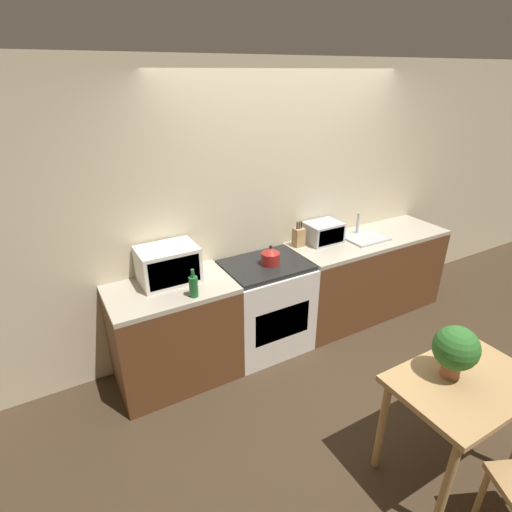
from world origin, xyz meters
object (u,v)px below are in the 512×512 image
Objects in this scene: stove_range at (265,306)px; dining_table at (462,395)px; kettle at (271,256)px; bottle at (194,286)px; microwave at (168,264)px; toaster_oven at (323,232)px.

dining_table is (0.37, -1.77, 0.21)m from stove_range.
stove_range is 0.53m from kettle.
bottle is at bearing -164.08° from stove_range.
bottle is at bearing -166.84° from kettle.
dining_table is at bearing -53.62° from bottle.
kettle is 0.83m from bottle.
bottle reaches higher than kettle.
stove_range is at bearing 15.92° from bottle.
microwave is at bearing 172.18° from stove_range.
kettle is at bearing 100.93° from dining_table.
dining_table is at bearing -78.31° from stove_range.
toaster_oven is (1.62, 0.03, -0.05)m from microwave.
stove_range is 0.97m from bottle.
kettle is 0.39× the size of microwave.
microwave is (-0.89, 0.15, 0.07)m from kettle.
kettle is at bearing -166.03° from toaster_oven.
stove_range is 3.89× the size of bottle.
microwave is 1.62m from toaster_oven.
bottle is at bearing 126.38° from dining_table.
stove_range is at bearing 101.69° from dining_table.
bottle is at bearing -76.29° from microwave.
kettle is 0.76m from toaster_oven.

